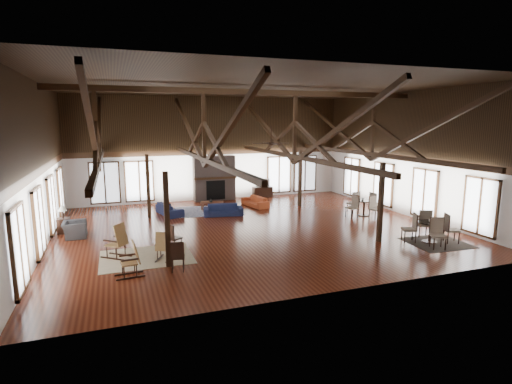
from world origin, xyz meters
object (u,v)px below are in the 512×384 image
object	(u,v)px
sofa_navy_front	(223,210)
sofa_navy_left	(170,209)
cafe_table_near	(430,228)
sofa_orange	(255,201)
cafe_table_far	(364,205)
tv_console	(263,192)
armchair	(75,229)
coffee_table	(212,203)

from	to	relation	value
sofa_navy_front	sofa_navy_left	bearing A→B (deg)	165.96
cafe_table_near	sofa_orange	bearing A→B (deg)	115.88
cafe_table_near	cafe_table_far	size ratio (longest dim) A/B	1.01
cafe_table_near	tv_console	world-z (taller)	cafe_table_near
sofa_navy_left	tv_console	size ratio (longest dim) A/B	1.61
sofa_navy_front	cafe_table_far	xyz separation A→B (m)	(6.49, -2.37, 0.26)
sofa_orange	cafe_table_near	xyz separation A→B (m)	(4.10, -8.46, 0.29)
armchair	cafe_table_far	world-z (taller)	cafe_table_far
cafe_table_far	cafe_table_near	bearing A→B (deg)	-92.36
cafe_table_far	tv_console	distance (m)	7.04
sofa_navy_left	cafe_table_near	xyz separation A→B (m)	(8.77, -8.03, 0.27)
sofa_navy_front	tv_console	xyz separation A→B (m)	(3.58, 4.04, 0.02)
coffee_table	armchair	world-z (taller)	armchair
sofa_orange	tv_console	xyz separation A→B (m)	(1.38, 2.53, 0.03)
sofa_navy_front	coffee_table	size ratio (longest dim) A/B	1.48
sofa_navy_front	coffee_table	bearing A→B (deg)	111.28
cafe_table_far	coffee_table	bearing A→B (deg)	151.67
sofa_navy_front	cafe_table_near	xyz separation A→B (m)	(6.30, -6.95, 0.27)
armchair	cafe_table_far	xyz separation A→B (m)	(13.06, -0.70, 0.21)
sofa_navy_left	cafe_table_near	size ratio (longest dim) A/B	0.91
sofa_navy_front	coffee_table	world-z (taller)	sofa_navy_front
sofa_navy_front	cafe_table_far	size ratio (longest dim) A/B	0.91
sofa_orange	cafe_table_near	size ratio (longest dim) A/B	0.86
coffee_table	tv_console	world-z (taller)	tv_console
sofa_navy_front	cafe_table_near	world-z (taller)	cafe_table_near
sofa_navy_left	sofa_orange	xyz separation A→B (m)	(4.66, 0.43, -0.02)
sofa_orange	tv_console	distance (m)	2.89
sofa_orange	coffee_table	distance (m)	2.48
armchair	cafe_table_near	world-z (taller)	cafe_table_near
cafe_table_near	cafe_table_far	xyz separation A→B (m)	(0.19, 4.59, -0.01)
armchair	cafe_table_near	size ratio (longest dim) A/B	0.47
cafe_table_far	armchair	bearing A→B (deg)	176.94
sofa_navy_front	cafe_table_near	distance (m)	9.39
sofa_navy_left	cafe_table_far	size ratio (longest dim) A/B	0.92
armchair	sofa_orange	bearing A→B (deg)	-70.20
armchair	cafe_table_near	xyz separation A→B (m)	(12.87, -5.28, 0.23)
cafe_table_far	sofa_navy_left	bearing A→B (deg)	158.98
sofa_navy_front	sofa_orange	size ratio (longest dim) A/B	1.05
sofa_orange	cafe_table_far	bearing A→B (deg)	34.66
sofa_navy_front	armchair	xyz separation A→B (m)	(-6.56, -1.67, 0.04)
sofa_orange	cafe_table_far	xyz separation A→B (m)	(4.29, -3.87, 0.27)
coffee_table	cafe_table_near	bearing A→B (deg)	-33.04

